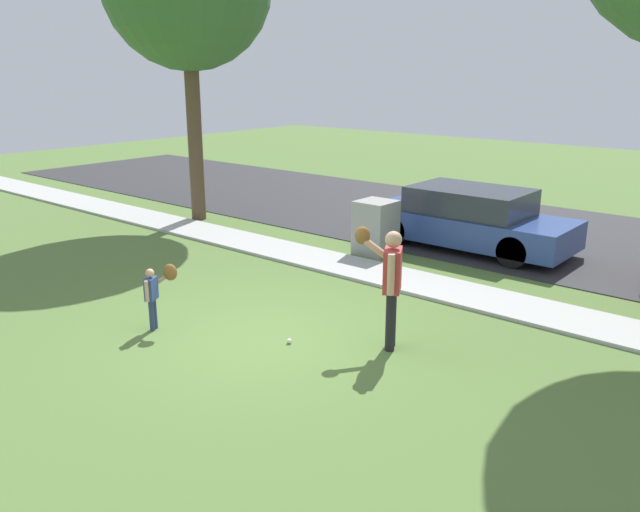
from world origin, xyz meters
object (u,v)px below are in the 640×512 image
person_adult (389,277)px  utility_cabinet (376,227)px  parked_wagon_blue (469,219)px  baseball (289,341)px  person_child (157,288)px

person_adult → utility_cabinet: (-2.94, 3.86, -0.48)m
parked_wagon_blue → baseball: bearing=-85.8°
baseball → person_child: bearing=-155.5°
baseball → parked_wagon_blue: bearing=94.2°
person_adult → person_child: size_ratio=1.69×
person_child → utility_cabinet: bearing=59.7°
baseball → utility_cabinet: (-1.78, 4.68, 0.54)m
parked_wagon_blue → person_child: bearing=-101.2°
utility_cabinet → parked_wagon_blue: (1.31, 1.67, 0.09)m
person_child → parked_wagon_blue: size_ratio=0.23×
utility_cabinet → person_child: bearing=-91.2°
person_adult → utility_cabinet: bearing=-81.8°
person_adult → person_child: bearing=-0.4°
person_child → baseball: (1.90, 0.86, -0.63)m
baseball → utility_cabinet: 5.03m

